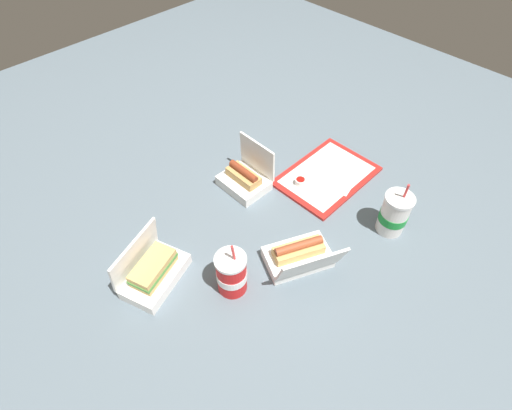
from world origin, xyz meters
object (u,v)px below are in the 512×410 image
(food_tray, at_px, (327,176))
(clamshell_hotdog_corner, at_px, (245,178))
(plastic_fork, at_px, (313,173))
(clamshell_hotdog_back, at_px, (300,256))
(clamshell_sandwich_front, at_px, (153,271))
(soda_cup_front, at_px, (232,273))
(soda_cup_corner, at_px, (394,214))
(ketchup_cup, at_px, (300,181))

(food_tray, xyz_separation_m, clamshell_hotdog_corner, (-0.25, 0.19, 0.03))
(plastic_fork, distance_m, clamshell_hotdog_back, 0.41)
(clamshell_hotdog_back, distance_m, clamshell_sandwich_front, 0.45)
(plastic_fork, xyz_separation_m, soda_cup_front, (-0.55, -0.14, 0.06))
(clamshell_hotdog_back, distance_m, clamshell_hotdog_corner, 0.39)
(food_tray, relative_size, soda_cup_corner, 1.72)
(ketchup_cup, height_order, clamshell_hotdog_back, clamshell_hotdog_back)
(food_tray, height_order, soda_cup_corner, soda_cup_corner)
(clamshell_sandwich_front, xyz_separation_m, clamshell_hotdog_corner, (0.48, 0.10, -0.00))
(food_tray, bearing_deg, soda_cup_corner, -98.94)
(clamshell_hotdog_corner, bearing_deg, soda_cup_corner, -67.44)
(soda_cup_corner, distance_m, soda_cup_front, 0.57)
(clamshell_hotdog_back, bearing_deg, soda_cup_front, 157.54)
(soda_cup_corner, bearing_deg, soda_cup_front, 158.53)
(food_tray, xyz_separation_m, soda_cup_front, (-0.58, -0.10, 0.07))
(clamshell_hotdog_back, bearing_deg, soda_cup_corner, -20.84)
(soda_cup_corner, xyz_separation_m, soda_cup_front, (-0.53, 0.21, -0.00))
(soda_cup_corner, relative_size, soda_cup_front, 1.03)
(plastic_fork, relative_size, clamshell_hotdog_corner, 0.63)
(soda_cup_front, bearing_deg, plastic_fork, 14.25)
(food_tray, height_order, clamshell_hotdog_corner, clamshell_hotdog_corner)
(plastic_fork, height_order, soda_cup_front, soda_cup_front)
(clamshell_sandwich_front, relative_size, soda_cup_front, 1.15)
(food_tray, xyz_separation_m, ketchup_cup, (-0.11, 0.04, 0.02))
(clamshell_hotdog_corner, xyz_separation_m, soda_cup_corner, (0.21, -0.49, 0.04))
(food_tray, distance_m, soda_cup_corner, 0.32)
(ketchup_cup, height_order, clamshell_hotdog_corner, clamshell_hotdog_corner)
(soda_cup_front, bearing_deg, clamshell_sandwich_front, 128.81)
(food_tray, bearing_deg, soda_cup_front, -170.41)
(ketchup_cup, relative_size, clamshell_hotdog_back, 0.15)
(ketchup_cup, distance_m, soda_cup_corner, 0.36)
(plastic_fork, xyz_separation_m, clamshell_hotdog_corner, (-0.22, 0.15, 0.03))
(food_tray, relative_size, clamshell_hotdog_corner, 2.12)
(clamshell_sandwich_front, distance_m, soda_cup_front, 0.24)
(ketchup_cup, xyz_separation_m, plastic_fork, (0.08, 0.00, -0.01))
(soda_cup_corner, bearing_deg, clamshell_sandwich_front, 149.82)
(clamshell_sandwich_front, height_order, soda_cup_corner, soda_cup_corner)
(clamshell_hotdog_back, relative_size, soda_cup_corner, 1.20)
(clamshell_hotdog_corner, xyz_separation_m, soda_cup_front, (-0.33, -0.28, 0.03))
(ketchup_cup, bearing_deg, food_tray, -19.41)
(ketchup_cup, height_order, soda_cup_corner, soda_cup_corner)
(food_tray, bearing_deg, plastic_fork, 127.83)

